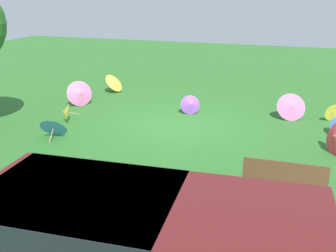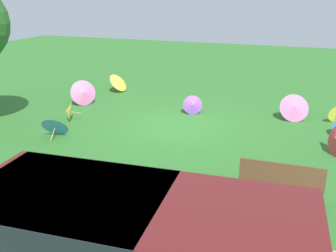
# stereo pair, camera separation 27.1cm
# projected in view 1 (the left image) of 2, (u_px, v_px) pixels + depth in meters

# --- Properties ---
(ground) EXTENTS (40.00, 40.00, 0.00)m
(ground) POSITION_uv_depth(u_px,v_px,m) (174.00, 125.00, 12.19)
(ground) COLOR #2D6B28
(van_dark) EXTENTS (4.72, 2.39, 1.53)m
(van_dark) POSITION_uv_depth(u_px,v_px,m) (134.00, 239.00, 5.11)
(van_dark) COLOR #591919
(van_dark) RESTS_ON ground
(park_bench) EXTENTS (1.61, 0.51, 0.90)m
(park_bench) POSITION_uv_depth(u_px,v_px,m) (284.00, 180.00, 7.67)
(park_bench) COLOR brown
(park_bench) RESTS_ON ground
(parasol_yellow_0) EXTENTS (0.62, 0.62, 0.59)m
(parasol_yellow_0) POSITION_uv_depth(u_px,v_px,m) (332.00, 112.00, 12.54)
(parasol_yellow_0) COLOR tan
(parasol_yellow_0) RESTS_ON ground
(parasol_yellow_1) EXTENTS (0.84, 0.91, 0.78)m
(parasol_yellow_1) POSITION_uv_depth(u_px,v_px,m) (115.00, 82.00, 16.05)
(parasol_yellow_1) COLOR tan
(parasol_yellow_1) RESTS_ON ground
(parasol_purple_0) EXTENTS (0.75, 0.74, 0.65)m
(parasol_purple_0) POSITION_uv_depth(u_px,v_px,m) (190.00, 105.00, 13.21)
(parasol_purple_0) COLOR tan
(parasol_purple_0) RESTS_ON ground
(parasol_pink_0) EXTENTS (1.07, 0.94, 0.89)m
(parasol_pink_0) POSITION_uv_depth(u_px,v_px,m) (292.00, 107.00, 12.59)
(parasol_pink_0) COLOR tan
(parasol_pink_0) RESTS_ON ground
(parasol_blue_0) EXTENTS (0.88, 0.81, 0.70)m
(parasol_blue_0) POSITION_uv_depth(u_px,v_px,m) (54.00, 126.00, 11.04)
(parasol_blue_0) COLOR tan
(parasol_blue_0) RESTS_ON ground
(parasol_pink_1) EXTENTS (0.99, 1.03, 0.94)m
(parasol_pink_1) POSITION_uv_depth(u_px,v_px,m) (80.00, 93.00, 14.13)
(parasol_pink_1) COLOR tan
(parasol_pink_1) RESTS_ON ground
(parasol_yellow_2) EXTENTS (0.63, 0.68, 0.64)m
(parasol_yellow_2) POSITION_uv_depth(u_px,v_px,m) (66.00, 112.00, 12.42)
(parasol_yellow_2) COLOR tan
(parasol_yellow_2) RESTS_ON ground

